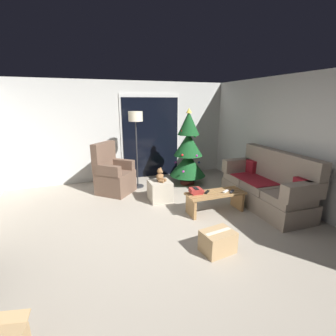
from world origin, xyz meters
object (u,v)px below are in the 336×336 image
object	(u,v)px
couch	(267,186)
remote_black	(207,192)
ottoman	(160,191)
coffee_table	(215,199)
book_stack	(196,191)
remote_graphite	(232,191)
teddy_bear_chestnut	(160,176)
remote_white	(226,191)
christmas_tree	(188,151)
armchair	(113,175)
cell_phone	(196,188)
teddy_bear_honey_by_tree	(161,186)
floor_lamp	(136,124)
cardboard_box_taped_mid_floor	(218,241)

from	to	relation	value
couch	remote_black	world-z (taller)	couch
couch	ottoman	size ratio (longest dim) A/B	4.46
coffee_table	book_stack	xyz separation A→B (m)	(-0.36, 0.07, 0.18)
remote_graphite	teddy_bear_chestnut	distance (m)	1.44
coffee_table	remote_black	xyz separation A→B (m)	(-0.15, 0.05, 0.14)
remote_white	book_stack	distance (m)	0.57
christmas_tree	armchair	xyz separation A→B (m)	(-1.82, 0.01, -0.42)
remote_white	christmas_tree	distance (m)	1.73
remote_graphite	armchair	size ratio (longest dim) A/B	0.14
remote_white	ottoman	distance (m)	1.35
ottoman	teddy_bear_chestnut	xyz separation A→B (m)	(0.01, -0.01, 0.33)
cell_phone	teddy_bear_honey_by_tree	xyz separation A→B (m)	(-0.24, 1.31, -0.37)
remote_white	cell_phone	bearing A→B (deg)	-127.53
remote_white	floor_lamp	bearing A→B (deg)	-174.84
book_stack	couch	bearing A→B (deg)	-6.27
cardboard_box_taped_mid_floor	remote_white	bearing A→B (deg)	53.35
remote_black	teddy_bear_honey_by_tree	world-z (taller)	remote_black
coffee_table	ottoman	xyz separation A→B (m)	(-0.80, 0.86, -0.05)
coffee_table	remote_white	bearing A→B (deg)	-10.54
remote_black	teddy_bear_chestnut	world-z (taller)	teddy_bear_chestnut
remote_white	remote_graphite	bearing A→B (deg)	41.04
teddy_bear_honey_by_tree	coffee_table	bearing A→B (deg)	-65.72
coffee_table	remote_graphite	distance (m)	0.34
coffee_table	teddy_bear_honey_by_tree	bearing A→B (deg)	114.28
remote_graphite	book_stack	xyz separation A→B (m)	(-0.66, 0.15, 0.04)
couch	christmas_tree	xyz separation A→B (m)	(-0.92, 1.73, 0.43)
teddy_bear_honey_by_tree	couch	bearing A→B (deg)	-40.40
remote_black	cardboard_box_taped_mid_floor	size ratio (longest dim) A/B	0.33
couch	armchair	xyz separation A→B (m)	(-2.74, 1.74, 0.00)
teddy_bear_honey_by_tree	ottoman	bearing A→B (deg)	-109.79
remote_graphite	armchair	xyz separation A→B (m)	(-1.94, 1.73, 0.01)
cell_phone	cardboard_box_taped_mid_floor	world-z (taller)	cell_phone
ottoman	teddy_bear_honey_by_tree	world-z (taller)	ottoman
remote_graphite	ottoman	bearing A→B (deg)	9.90
coffee_table	armchair	distance (m)	2.33
book_stack	cell_phone	size ratio (longest dim) A/B	1.75
cell_phone	christmas_tree	distance (m)	1.72
remote_graphite	cell_phone	bearing A→B (deg)	39.36
couch	cardboard_box_taped_mid_floor	xyz separation A→B (m)	(-1.69, -1.00, -0.25)
armchair	teddy_bear_honey_by_tree	world-z (taller)	armchair
couch	coffee_table	xyz separation A→B (m)	(-1.10, 0.09, -0.14)
teddy_bear_chestnut	couch	bearing A→B (deg)	-26.48
remote_white	teddy_bear_chestnut	xyz separation A→B (m)	(-0.98, 0.89, 0.14)
remote_graphite	floor_lamp	xyz separation A→B (m)	(-1.35, 1.91, 1.11)
christmas_tree	cardboard_box_taped_mid_floor	world-z (taller)	christmas_tree
ottoman	cardboard_box_taped_mid_floor	distance (m)	1.97
floor_lamp	ottoman	xyz separation A→B (m)	(0.25, -0.97, -1.30)
remote_black	book_stack	size ratio (longest dim) A/B	0.62
remote_white	christmas_tree	bearing A→B (deg)	151.98
cardboard_box_taped_mid_floor	remote_black	bearing A→B (deg)	68.79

